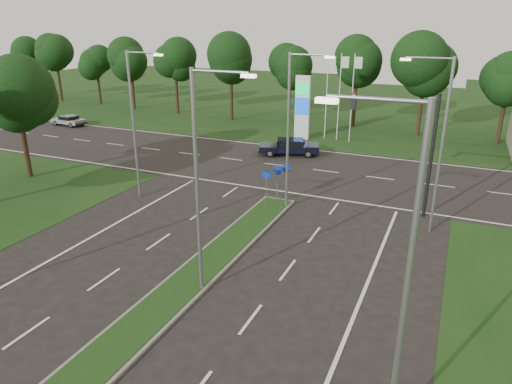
% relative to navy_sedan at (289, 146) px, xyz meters
% --- Properties ---
extents(ground, '(160.00, 160.00, 0.00)m').
position_rel_navy_sedan_xyz_m(ground, '(3.13, -27.23, -0.73)').
color(ground, black).
rests_on(ground, ground).
extents(verge_far, '(160.00, 50.00, 0.02)m').
position_rel_navy_sedan_xyz_m(verge_far, '(3.13, 27.77, -0.73)').
color(verge_far, '#153311').
rests_on(verge_far, ground).
extents(cross_road, '(160.00, 12.00, 0.02)m').
position_rel_navy_sedan_xyz_m(cross_road, '(3.13, -3.23, -0.73)').
color(cross_road, black).
rests_on(cross_road, ground).
extents(median_kerb, '(2.00, 26.00, 0.12)m').
position_rel_navy_sedan_xyz_m(median_kerb, '(3.13, -23.23, -0.67)').
color(median_kerb, slate).
rests_on(median_kerb, ground).
extents(streetlight_median_near, '(2.53, 0.22, 9.00)m').
position_rel_navy_sedan_xyz_m(streetlight_median_near, '(4.13, -21.23, 4.35)').
color(streetlight_median_near, gray).
rests_on(streetlight_median_near, ground).
extents(streetlight_median_far, '(2.53, 0.22, 9.00)m').
position_rel_navy_sedan_xyz_m(streetlight_median_far, '(4.13, -11.23, 4.35)').
color(streetlight_median_far, gray).
rests_on(streetlight_median_far, ground).
extents(streetlight_left_far, '(2.53, 0.22, 9.00)m').
position_rel_navy_sedan_xyz_m(streetlight_left_far, '(-5.17, -13.23, 4.35)').
color(streetlight_left_far, gray).
rests_on(streetlight_left_far, ground).
extents(streetlight_right_far, '(2.53, 0.22, 9.00)m').
position_rel_navy_sedan_xyz_m(streetlight_right_far, '(11.93, -11.23, 4.35)').
color(streetlight_right_far, gray).
rests_on(streetlight_right_far, ground).
extents(streetlight_right_near, '(2.53, 0.22, 9.00)m').
position_rel_navy_sedan_xyz_m(streetlight_right_near, '(11.93, -25.23, 4.35)').
color(streetlight_right_near, gray).
rests_on(streetlight_right_near, ground).
extents(traffic_signal, '(5.10, 0.42, 7.00)m').
position_rel_navy_sedan_xyz_m(traffic_signal, '(10.32, -9.23, 3.92)').
color(traffic_signal, black).
rests_on(traffic_signal, ground).
extents(median_signs, '(1.16, 1.76, 2.38)m').
position_rel_navy_sedan_xyz_m(median_signs, '(3.13, -10.83, 0.98)').
color(median_signs, gray).
rests_on(median_signs, ground).
extents(gas_pylon, '(5.80, 1.26, 8.00)m').
position_rel_navy_sedan_xyz_m(gas_pylon, '(-0.65, 5.82, 2.47)').
color(gas_pylon, silver).
rests_on(gas_pylon, ground).
extents(tree_left_far, '(5.20, 5.20, 8.86)m').
position_rel_navy_sedan_xyz_m(tree_left_far, '(-14.77, -13.29, 5.38)').
color(tree_left_far, black).
rests_on(tree_left_far, ground).
extents(treeline_far, '(6.00, 6.00, 9.90)m').
position_rel_navy_sedan_xyz_m(treeline_far, '(3.23, 12.71, 6.10)').
color(treeline_far, black).
rests_on(treeline_far, ground).
extents(navy_sedan, '(5.33, 3.61, 1.36)m').
position_rel_navy_sedan_xyz_m(navy_sedan, '(0.00, 0.00, 0.00)').
color(navy_sedan, black).
rests_on(navy_sedan, ground).
extents(far_car_a, '(3.91, 1.91, 1.09)m').
position_rel_navy_sedan_xyz_m(far_car_a, '(-26.08, 1.39, -0.14)').
color(far_car_a, gray).
rests_on(far_car_a, ground).
extents(far_car_b, '(4.85, 2.84, 1.31)m').
position_rel_navy_sedan_xyz_m(far_car_b, '(-34.94, 1.78, -0.03)').
color(far_car_b, silver).
rests_on(far_car_b, ground).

